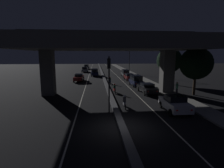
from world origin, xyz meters
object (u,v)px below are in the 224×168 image
(street_lamp, at_px, (129,56))
(car_black_second, at_px, (147,88))
(car_grey_fifth, at_px, (125,73))
(pedestrian_on_sidewalk, at_px, (177,88))
(car_dark_red_lead_oncoming, at_px, (79,77))
(motorcycle_blue_filtering_far, at_px, (110,81))
(car_dark_blue_second_oncoming, at_px, (95,72))
(traffic_light_left_of_median, at_px, (109,75))
(motorcycle_red_filtering_mid, at_px, (114,89))
(car_silver_third_oncoming, at_px, (85,69))
(car_silver_fourth_oncoming, at_px, (87,67))
(car_dark_red_fourth, at_px, (129,77))
(car_white_lead, at_px, (175,103))
(car_dark_blue_third, at_px, (136,80))
(motorcycle_white_filtering_near, at_px, (124,102))

(street_lamp, bearing_deg, car_black_second, -94.95)
(car_grey_fifth, height_order, pedestrian_on_sidewalk, pedestrian_on_sidewalk)
(car_dark_red_lead_oncoming, distance_m, motorcycle_blue_filtering_far, 7.63)
(car_dark_red_lead_oncoming, bearing_deg, car_dark_blue_second_oncoming, 163.10)
(traffic_light_left_of_median, bearing_deg, motorcycle_red_filtering_mid, 80.44)
(car_silver_third_oncoming, relative_size, motorcycle_blue_filtering_far, 2.25)
(car_dark_red_lead_oncoming, xyz_separation_m, car_dark_blue_second_oncoming, (3.29, 9.50, 0.20))
(car_black_second, distance_m, car_dark_red_lead_oncoming, 16.97)
(traffic_light_left_of_median, xyz_separation_m, car_dark_red_lead_oncoming, (-4.83, 21.16, -2.87))
(car_silver_fourth_oncoming, relative_size, motorcycle_blue_filtering_far, 2.11)
(car_dark_red_fourth, xyz_separation_m, car_grey_fifth, (0.26, 6.33, 0.19))
(car_white_lead, bearing_deg, motorcycle_red_filtering_mid, 29.92)
(car_black_second, xyz_separation_m, motorcycle_red_filtering_mid, (-4.73, 0.43, -0.17))
(car_dark_blue_third, relative_size, car_silver_third_oncoming, 0.99)
(traffic_light_left_of_median, bearing_deg, car_dark_blue_second_oncoming, 92.87)
(car_dark_blue_third, bearing_deg, car_grey_fifth, -3.82)
(street_lamp, height_order, car_black_second, street_lamp)
(car_silver_third_oncoming, distance_m, motorcycle_blue_filtering_far, 25.67)
(car_dark_blue_third, distance_m, pedestrian_on_sidewalk, 9.27)
(car_dark_red_lead_oncoming, bearing_deg, car_grey_fifth, 124.45)
(pedestrian_on_sidewalk, bearing_deg, car_dark_red_lead_oncoming, 133.70)
(car_silver_fourth_oncoming, xyz_separation_m, motorcycle_blue_filtering_far, (6.33, -37.49, -0.36))
(traffic_light_left_of_median, xyz_separation_m, car_dark_red_fourth, (6.15, 21.91, -2.90))
(car_dark_blue_second_oncoming, relative_size, motorcycle_red_filtering_mid, 2.36)
(car_dark_blue_third, xyz_separation_m, car_silver_fourth_oncoming, (-10.86, 39.88, -0.04))
(car_dark_red_lead_oncoming, bearing_deg, motorcycle_white_filtering_near, 20.52)
(car_black_second, height_order, car_dark_red_fourth, car_dark_red_fourth)
(car_dark_red_fourth, height_order, pedestrian_on_sidewalk, pedestrian_on_sidewalk)
(car_dark_red_lead_oncoming, height_order, car_silver_third_oncoming, car_silver_third_oncoming)
(car_white_lead, xyz_separation_m, motorcycle_white_filtering_near, (-4.69, 1.65, -0.23))
(car_white_lead, bearing_deg, street_lamp, -2.34)
(car_silver_fourth_oncoming, height_order, motorcycle_red_filtering_mid, car_silver_fourth_oncoming)
(car_dark_blue_second_oncoming, xyz_separation_m, motorcycle_blue_filtering_far, (3.05, -13.74, -0.40))
(car_dark_blue_second_oncoming, bearing_deg, car_dark_red_fourth, 39.02)
(car_silver_third_oncoming, bearing_deg, car_grey_fifth, 41.39)
(car_dark_red_lead_oncoming, relative_size, car_dark_blue_second_oncoming, 1.03)
(car_white_lead, bearing_deg, traffic_light_left_of_median, 88.29)
(car_white_lead, bearing_deg, pedestrian_on_sidewalk, -26.02)
(car_silver_third_oncoming, xyz_separation_m, motorcycle_blue_filtering_far, (6.30, -24.88, -0.26))
(street_lamp, relative_size, car_dark_red_fourth, 1.96)
(car_dark_red_lead_oncoming, bearing_deg, motorcycle_red_filtering_mid, 29.00)
(car_white_lead, bearing_deg, car_dark_blue_third, 2.56)
(street_lamp, xyz_separation_m, motorcycle_red_filtering_mid, (-7.11, -27.06, -4.57))
(car_white_lead, height_order, car_silver_fourth_oncoming, car_silver_fourth_oncoming)
(car_black_second, distance_m, car_grey_fifth, 19.99)
(car_dark_blue_third, bearing_deg, car_white_lead, 179.20)
(traffic_light_left_of_median, distance_m, car_dark_blue_third, 15.96)
(car_dark_blue_third, xyz_separation_m, motorcycle_white_filtering_near, (-4.31, -13.19, -0.40))
(car_dark_red_lead_oncoming, relative_size, motorcycle_white_filtering_near, 2.76)
(car_dark_red_fourth, height_order, motorcycle_white_filtering_near, car_dark_red_fourth)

